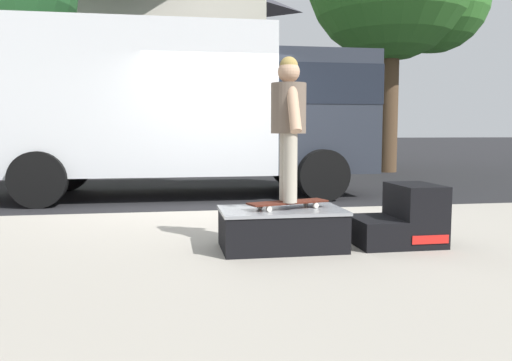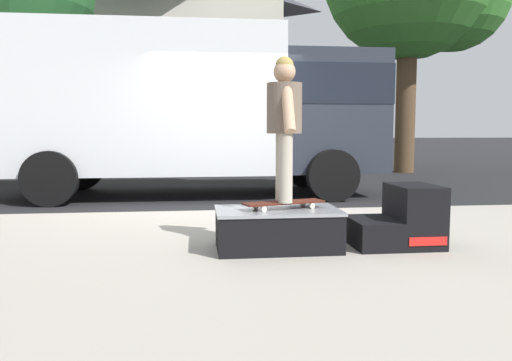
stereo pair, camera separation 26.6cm
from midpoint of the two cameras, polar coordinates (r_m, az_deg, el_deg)
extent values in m
plane|color=black|center=(7.76, -1.43, -3.56)|extent=(140.00, 140.00, 0.00)
cube|color=#A8A093|center=(4.83, 2.01, -8.48)|extent=(50.00, 5.00, 0.12)
cube|color=black|center=(4.88, 3.93, -5.34)|extent=(1.13, 0.67, 0.38)
cube|color=gray|center=(4.85, 3.94, -3.31)|extent=(1.15, 0.69, 0.03)
cube|color=black|center=(5.14, 14.15, -5.59)|extent=(0.41, 0.63, 0.26)
cube|color=black|center=(5.28, 18.36, -3.65)|extent=(0.41, 0.63, 0.59)
cube|color=red|center=(5.03, 19.86, -6.32)|extent=(0.36, 0.01, 0.08)
cube|color=#4C1E14|center=(4.85, 4.65, -2.43)|extent=(0.80, 0.42, 0.02)
cylinder|color=silver|center=(5.05, 6.64, -2.51)|extent=(0.06, 0.04, 0.05)
cylinder|color=silver|center=(4.90, 7.71, -2.77)|extent=(0.06, 0.04, 0.05)
cylinder|color=silver|center=(4.82, 1.52, -2.87)|extent=(0.06, 0.04, 0.05)
cylinder|color=silver|center=(4.66, 2.47, -3.16)|extent=(0.06, 0.04, 0.05)
cylinder|color=#B7AD99|center=(4.89, 4.49, 1.47)|extent=(0.13, 0.13, 0.63)
cylinder|color=#B7AD99|center=(4.73, 4.87, 1.33)|extent=(0.13, 0.13, 0.63)
cylinder|color=#726051|center=(4.80, 4.73, 7.91)|extent=(0.32, 0.32, 0.46)
cylinder|color=tan|center=(5.00, 4.26, 7.68)|extent=(0.10, 0.28, 0.44)
cylinder|color=tan|center=(4.61, 5.24, 7.85)|extent=(0.10, 0.28, 0.44)
sphere|color=tan|center=(4.83, 4.76, 11.83)|extent=(0.20, 0.20, 0.20)
sphere|color=tan|center=(4.84, 4.77, 12.48)|extent=(0.17, 0.17, 0.17)
cube|color=silver|center=(9.87, -11.55, 8.47)|extent=(5.00, 2.35, 2.60)
cube|color=#282D38|center=(10.19, 8.36, 7.31)|extent=(1.90, 2.16, 2.20)
cube|color=black|center=(10.22, 8.39, 10.02)|extent=(1.92, 2.19, 0.70)
cylinder|color=black|center=(11.32, 5.96, 1.59)|extent=(0.90, 0.28, 0.90)
cylinder|color=black|center=(9.05, 9.27, 0.55)|extent=(0.90, 0.28, 0.90)
cylinder|color=black|center=(11.24, -18.05, 1.32)|extent=(0.90, 0.28, 0.90)
cylinder|color=black|center=(8.96, -20.93, 0.20)|extent=(0.90, 0.28, 0.90)
cylinder|color=brown|center=(15.71, 16.59, 8.28)|extent=(0.56, 0.56, 4.07)
cube|color=beige|center=(21.22, -10.69, 10.27)|extent=(9.00, 7.50, 6.00)
cube|color=#B2ADA3|center=(17.16, -11.46, 6.03)|extent=(9.00, 0.50, 2.80)
camera|label=1|loc=(0.13, -88.65, 0.13)|focal=36.41mm
camera|label=2|loc=(0.13, 91.35, -0.13)|focal=36.41mm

